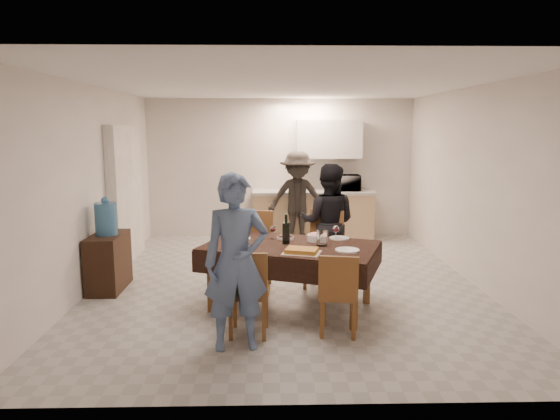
% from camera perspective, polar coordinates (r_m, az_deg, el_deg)
% --- Properties ---
extents(floor, '(5.00, 6.00, 0.02)m').
position_cam_1_polar(floor, '(6.78, 0.63, -8.30)').
color(floor, '#A9AAA5').
rests_on(floor, ground).
extents(ceiling, '(5.00, 6.00, 0.02)m').
position_cam_1_polar(ceiling, '(6.48, 0.67, 14.17)').
color(ceiling, white).
rests_on(ceiling, wall_back).
extents(wall_back, '(5.00, 0.02, 2.60)m').
position_cam_1_polar(wall_back, '(9.49, 0.01, 4.78)').
color(wall_back, beige).
rests_on(wall_back, floor).
extents(wall_front, '(5.00, 0.02, 2.60)m').
position_cam_1_polar(wall_front, '(3.54, 2.36, -2.96)').
color(wall_front, beige).
rests_on(wall_front, floor).
extents(wall_left, '(0.02, 6.00, 2.60)m').
position_cam_1_polar(wall_left, '(6.88, -20.65, 2.45)').
color(wall_left, beige).
rests_on(wall_left, floor).
extents(wall_right, '(0.02, 6.00, 2.60)m').
position_cam_1_polar(wall_right, '(7.05, 21.43, 2.55)').
color(wall_right, beige).
rests_on(wall_right, floor).
extents(stub_partition, '(0.15, 1.40, 2.10)m').
position_cam_1_polar(stub_partition, '(8.03, -17.22, 1.73)').
color(stub_partition, white).
rests_on(stub_partition, floor).
extents(kitchen_base_cabinet, '(2.20, 0.60, 0.86)m').
position_cam_1_polar(kitchen_base_cabinet, '(9.32, 3.75, -0.72)').
color(kitchen_base_cabinet, tan).
rests_on(kitchen_base_cabinet, floor).
extents(kitchen_worktop, '(2.24, 0.64, 0.05)m').
position_cam_1_polar(kitchen_worktop, '(9.25, 3.78, 2.06)').
color(kitchen_worktop, '#A8A9A4').
rests_on(kitchen_worktop, kitchen_base_cabinet).
extents(upper_cabinet, '(1.20, 0.34, 0.70)m').
position_cam_1_polar(upper_cabinet, '(9.35, 5.62, 8.05)').
color(upper_cabinet, silver).
rests_on(upper_cabinet, wall_back).
extents(dining_table, '(2.17, 1.70, 0.74)m').
position_cam_1_polar(dining_table, '(5.69, 1.22, -4.32)').
color(dining_table, black).
rests_on(dining_table, floor).
extents(chair_near_left, '(0.43, 0.43, 0.48)m').
position_cam_1_polar(chair_near_left, '(4.93, -3.63, -8.53)').
color(chair_near_left, brown).
rests_on(chair_near_left, floor).
extents(chair_near_right, '(0.44, 0.45, 0.46)m').
position_cam_1_polar(chair_near_right, '(4.99, 6.87, -8.67)').
color(chair_near_right, brown).
rests_on(chair_near_right, floor).
extents(chair_far_left, '(0.52, 0.53, 0.53)m').
position_cam_1_polar(chair_far_left, '(6.35, -3.12, -3.89)').
color(chair_far_left, brown).
rests_on(chair_far_left, floor).
extents(chair_far_right, '(0.58, 0.59, 0.53)m').
position_cam_1_polar(chair_far_right, '(6.39, 4.99, -3.81)').
color(chair_far_right, brown).
rests_on(chair_far_right, floor).
extents(console, '(0.39, 0.78, 0.72)m').
position_cam_1_polar(console, '(6.79, -19.01, -5.64)').
color(console, black).
rests_on(console, floor).
extents(water_jug, '(0.27, 0.27, 0.41)m').
position_cam_1_polar(water_jug, '(6.67, -19.27, -0.95)').
color(water_jug, teal).
rests_on(water_jug, console).
extents(wine_bottle, '(0.09, 0.09, 0.35)m').
position_cam_1_polar(wine_bottle, '(5.69, 0.70, -2.18)').
color(wine_bottle, black).
rests_on(wine_bottle, dining_table).
extents(water_pitcher, '(0.12, 0.12, 0.19)m').
position_cam_1_polar(water_pitcher, '(5.64, 4.80, -3.15)').
color(water_pitcher, white).
rests_on(water_pitcher, dining_table).
extents(savoury_tart, '(0.45, 0.39, 0.05)m').
position_cam_1_polar(savoury_tart, '(5.32, 2.49, -4.66)').
color(savoury_tart, gold).
rests_on(savoury_tart, dining_table).
extents(salad_bowl, '(0.20, 0.20, 0.08)m').
position_cam_1_polar(salad_bowl, '(5.87, 4.07, -3.19)').
color(salad_bowl, white).
rests_on(salad_bowl, dining_table).
extents(mushroom_dish, '(0.18, 0.18, 0.03)m').
position_cam_1_polar(mushroom_dish, '(5.95, 0.62, -3.22)').
color(mushroom_dish, white).
rests_on(mushroom_dish, dining_table).
extents(wine_glass_a, '(0.09, 0.09, 0.20)m').
position_cam_1_polar(wine_glass_a, '(5.42, -4.49, -3.58)').
color(wine_glass_a, white).
rests_on(wine_glass_a, dining_table).
extents(wine_glass_b, '(0.08, 0.08, 0.17)m').
position_cam_1_polar(wine_glass_b, '(5.96, 6.41, -2.56)').
color(wine_glass_b, white).
rests_on(wine_glass_b, dining_table).
extents(wine_glass_c, '(0.08, 0.08, 0.17)m').
position_cam_1_polar(wine_glass_c, '(5.95, -0.83, -2.53)').
color(wine_glass_c, white).
rests_on(wine_glass_c, dining_table).
extents(plate_near_left, '(0.27, 0.27, 0.02)m').
position_cam_1_polar(plate_near_left, '(5.40, -5.03, -4.66)').
color(plate_near_left, white).
rests_on(plate_near_left, dining_table).
extents(plate_near_right, '(0.26, 0.26, 0.02)m').
position_cam_1_polar(plate_near_right, '(5.45, 7.69, -4.56)').
color(plate_near_right, white).
rests_on(plate_near_right, dining_table).
extents(plate_far_left, '(0.27, 0.27, 0.02)m').
position_cam_1_polar(plate_far_left, '(5.98, -4.67, -3.27)').
color(plate_far_left, white).
rests_on(plate_far_left, dining_table).
extents(plate_far_right, '(0.24, 0.24, 0.01)m').
position_cam_1_polar(plate_far_right, '(6.03, 6.80, -3.20)').
color(plate_far_right, white).
rests_on(plate_far_right, dining_table).
extents(microwave, '(0.53, 0.36, 0.29)m').
position_cam_1_polar(microwave, '(9.30, 7.49, 3.10)').
color(microwave, silver).
rests_on(microwave, kitchen_worktop).
extents(person_near, '(0.66, 0.49, 1.66)m').
position_cam_1_polar(person_near, '(4.65, -5.01, -5.97)').
color(person_near, slate).
rests_on(person_near, floor).
extents(person_far, '(0.90, 0.77, 1.59)m').
position_cam_1_polar(person_far, '(6.74, 5.49, -1.46)').
color(person_far, black).
rests_on(person_far, floor).
extents(person_kitchen, '(1.07, 0.62, 1.66)m').
position_cam_1_polar(person_kitchen, '(8.79, 2.01, 1.32)').
color(person_kitchen, black).
rests_on(person_kitchen, floor).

